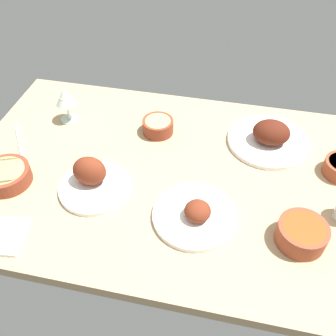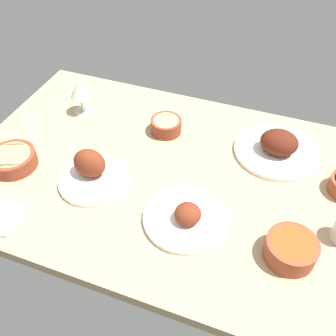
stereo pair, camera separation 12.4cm
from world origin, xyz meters
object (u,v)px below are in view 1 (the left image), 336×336
object	(u,v)px
bowl_potatoes	(6,175)
wine_glass	(65,98)
bowl_pasta	(158,126)
bowl_soup	(302,234)
plate_near_viewer	(92,179)
plate_far_side	(195,214)
spoon_loose	(19,140)
plate_center_main	(269,137)

from	to	relation	value
bowl_potatoes	wine_glass	size ratio (longest dim) A/B	1.14
bowl_pasta	wine_glass	bearing A→B (deg)	-0.03
bowl_pasta	bowl_soup	distance (cm)	63.83
bowl_soup	plate_near_viewer	bearing A→B (deg)	-6.49
plate_far_side	bowl_soup	world-z (taller)	plate_far_side
plate_near_viewer	spoon_loose	bearing A→B (deg)	-24.32
plate_center_main	spoon_loose	distance (cm)	91.61
bowl_potatoes	bowl_pasta	bearing A→B (deg)	-140.33
bowl_soup	spoon_loose	xyz separation A→B (cm)	(99.50, -23.08, -3.07)
bowl_potatoes	bowl_soup	xyz separation A→B (cm)	(-93.07, 3.71, 0.66)
plate_near_viewer	wine_glass	bearing A→B (deg)	-55.86
plate_near_viewer	bowl_soup	world-z (taller)	plate_near_viewer
plate_far_side	spoon_loose	world-z (taller)	plate_far_side
spoon_loose	plate_far_side	bearing A→B (deg)	38.40
bowl_pasta	plate_center_main	bearing A→B (deg)	-177.26
bowl_potatoes	bowl_soup	bearing A→B (deg)	177.71
plate_near_viewer	wine_glass	world-z (taller)	wine_glass
plate_far_side	bowl_potatoes	world-z (taller)	plate_far_side
plate_far_side	wine_glass	distance (cm)	67.56
plate_center_main	plate_far_side	bearing A→B (deg)	62.15
plate_far_side	bowl_potatoes	xyz separation A→B (cm)	(62.69, -1.95, 1.11)
plate_center_main	bowl_pasta	world-z (taller)	plate_center_main
bowl_pasta	bowl_potatoes	xyz separation A→B (cm)	(42.52, 35.26, -0.11)
plate_center_main	plate_far_side	size ratio (longest dim) A/B	1.15
bowl_pasta	wine_glass	distance (cm)	36.29
wine_glass	spoon_loose	size ratio (longest dim) A/B	0.74
bowl_potatoes	spoon_loose	size ratio (longest dim) A/B	0.85
plate_near_viewer	bowl_pasta	bearing A→B (deg)	-114.13
plate_center_main	spoon_loose	world-z (taller)	plate_center_main
plate_center_main	wine_glass	world-z (taller)	wine_glass
plate_center_main	bowl_soup	size ratio (longest dim) A/B	2.07
plate_near_viewer	plate_far_side	distance (cm)	34.83
plate_center_main	bowl_pasta	size ratio (longest dim) A/B	2.54
plate_near_viewer	wine_glass	xyz separation A→B (cm)	(21.45, -31.64, 6.39)
spoon_loose	plate_center_main	bearing A→B (deg)	66.78
plate_center_main	plate_near_viewer	bearing A→B (deg)	31.39
wine_glass	plate_near_viewer	bearing A→B (deg)	124.14
plate_center_main	bowl_soup	world-z (taller)	plate_center_main
plate_center_main	plate_far_side	xyz separation A→B (cm)	(20.69, 39.17, -1.34)
bowl_potatoes	wine_glass	distance (cm)	36.65
plate_center_main	bowl_potatoes	bearing A→B (deg)	24.06
plate_center_main	bowl_pasta	distance (cm)	40.91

